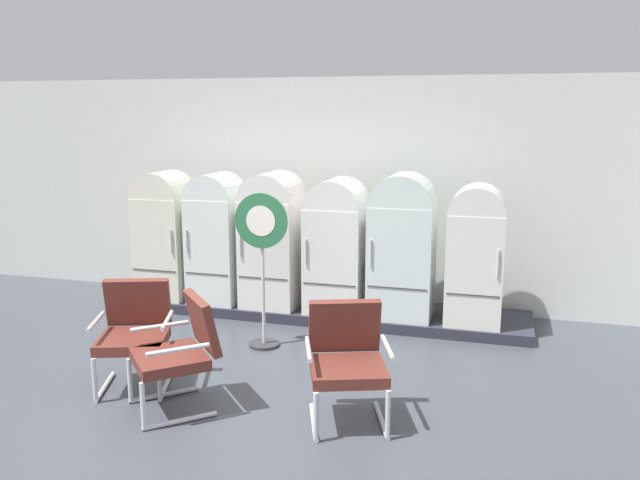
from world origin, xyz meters
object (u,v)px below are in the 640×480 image
object	(u,v)px
refrigerator_4	(402,242)
refrigerator_5	(476,250)
refrigerator_0	(165,231)
armchair_left	(135,329)
armchair_right	(347,357)
sign_stand	(262,264)
refrigerator_3	(337,241)
refrigerator_2	(273,235)
refrigerator_1	(217,234)
armchair_center	(180,348)

from	to	relation	value
refrigerator_4	refrigerator_5	xyz separation A→B (m)	(0.80, 0.00, -0.05)
refrigerator_0	armchair_left	distance (m)	2.47
armchair_right	sign_stand	world-z (taller)	sign_stand
refrigerator_4	sign_stand	world-z (taller)	refrigerator_4
armchair_right	sign_stand	distance (m)	1.83
refrigerator_3	armchair_right	xyz separation A→B (m)	(0.70, -2.41, -0.41)
refrigerator_2	refrigerator_5	xyz separation A→B (m)	(2.35, -0.04, -0.04)
refrigerator_1	armchair_left	distance (m)	2.31
refrigerator_0	refrigerator_5	bearing A→B (deg)	0.17
refrigerator_2	refrigerator_3	size ratio (longest dim) A/B	1.03
refrigerator_0	refrigerator_2	distance (m)	1.40
refrigerator_2	sign_stand	world-z (taller)	refrigerator_2
refrigerator_4	sign_stand	size ratio (longest dim) A/B	1.01
sign_stand	armchair_right	bearing A→B (deg)	-47.64
refrigerator_3	refrigerator_4	distance (m)	0.76
refrigerator_2	sign_stand	size ratio (longest dim) A/B	0.99
refrigerator_2	armchair_right	size ratio (longest dim) A/B	1.70
refrigerator_0	armchair_right	world-z (taller)	refrigerator_0
sign_stand	armchair_left	bearing A→B (deg)	-122.03
refrigerator_0	armchair_center	bearing A→B (deg)	-58.86
refrigerator_1	refrigerator_4	xyz separation A→B (m)	(2.25, -0.00, 0.02)
armchair_center	refrigerator_4	bearing A→B (deg)	61.33
refrigerator_4	refrigerator_5	bearing A→B (deg)	0.13
armchair_center	armchair_left	bearing A→B (deg)	153.12
refrigerator_0	sign_stand	world-z (taller)	refrigerator_0
refrigerator_4	refrigerator_3	bearing A→B (deg)	177.49
refrigerator_0	armchair_right	size ratio (longest dim) A/B	1.68
refrigerator_3	sign_stand	distance (m)	1.20
refrigerator_1	refrigerator_3	xyz separation A→B (m)	(1.49, 0.03, -0.02)
refrigerator_4	armchair_left	distance (m)	3.06
refrigerator_1	refrigerator_3	size ratio (longest dim) A/B	1.02
refrigerator_1	armchair_center	world-z (taller)	refrigerator_1
refrigerator_1	refrigerator_2	xyz separation A→B (m)	(0.71, 0.04, 0.01)
refrigerator_5	refrigerator_0	bearing A→B (deg)	-179.83
armchair_left	armchair_center	bearing A→B (deg)	-26.88
refrigerator_2	sign_stand	distance (m)	1.14
refrigerator_1	refrigerator_5	bearing A→B (deg)	0.03
refrigerator_1	refrigerator_5	size ratio (longest dim) A/B	1.03
refrigerator_5	armchair_center	bearing A→B (deg)	-130.64
refrigerator_0	armchair_center	xyz separation A→B (m)	(1.54, -2.55, -0.43)
refrigerator_2	armchair_left	distance (m)	2.38
refrigerator_5	armchair_center	world-z (taller)	refrigerator_5
refrigerator_4	sign_stand	bearing A→B (deg)	-140.19
refrigerator_2	armchair_left	bearing A→B (deg)	-101.49
refrigerator_2	sign_stand	bearing A→B (deg)	-75.49
refrigerator_0	refrigerator_2	world-z (taller)	refrigerator_2
refrigerator_0	refrigerator_3	size ratio (longest dim) A/B	1.02
armchair_left	armchair_center	distance (m)	0.69
refrigerator_3	refrigerator_5	xyz separation A→B (m)	(1.56, -0.03, -0.01)
refrigerator_2	refrigerator_3	distance (m)	0.79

